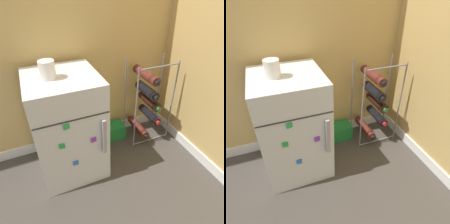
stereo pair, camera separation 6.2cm
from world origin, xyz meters
The scene contains 5 objects.
ground_plane centered at (0.00, 0.00, 0.00)m, with size 14.00×14.00×0.00m, color #423D38.
mini_fridge centered at (-0.19, 0.28, 0.40)m, with size 0.47×0.51×0.80m.
wine_rack centered at (0.54, 0.37, 0.39)m, with size 0.38×0.33×0.77m.
soda_box centered at (0.21, 0.47, 0.07)m, with size 0.30×0.15×0.14m.
fridge_top_cup centered at (-0.26, 0.27, 0.86)m, with size 0.10×0.10×0.11m.
Camera 1 is at (-0.35, -0.91, 1.30)m, focal length 32.00 mm.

